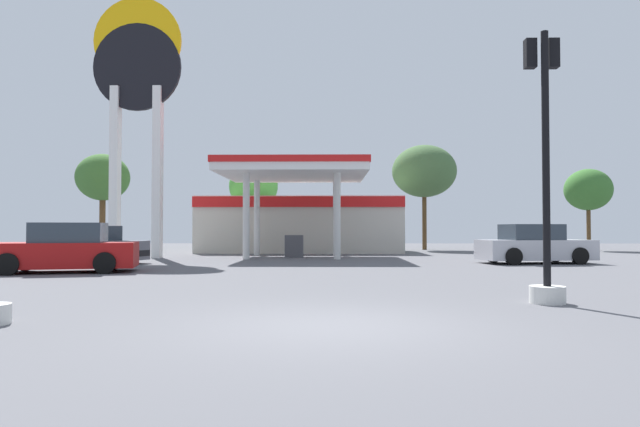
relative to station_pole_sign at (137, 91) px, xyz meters
The scene contains 11 objects.
ground_plane 22.34m from the station_pole_sign, 63.02° to the right, with size 90.00×90.00×0.00m, color #56565B.
gas_station 11.81m from the station_pole_sign, 40.47° to the left, with size 12.05×12.92×4.66m.
station_pole_sign is the anchor object (origin of this frame).
car_0 11.52m from the station_pole_sign, 85.04° to the right, with size 4.83×2.89×1.62m.
car_1 8.60m from the station_pole_sign, 94.51° to the right, with size 4.61×2.88×1.54m.
car_2 19.68m from the station_pole_sign, 12.21° to the right, with size 4.69×2.51×1.60m.
traffic_signal_1 21.84m from the station_pole_sign, 49.69° to the right, with size 0.66×0.69×5.25m.
tree_0 11.57m from the station_pole_sign, 120.38° to the left, with size 3.46×3.46×6.36m.
tree_1 12.51m from the station_pole_sign, 69.40° to the left, with size 3.34×3.34×5.99m.
tree_2 19.26m from the station_pole_sign, 33.88° to the left, with size 4.32×4.32×7.06m.
tree_3 28.22m from the station_pole_sign, 19.83° to the left, with size 2.97×2.97×5.30m.
Camera 1 is at (-0.04, -8.15, 1.43)m, focal length 31.04 mm.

